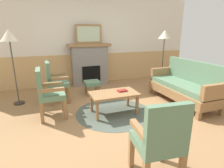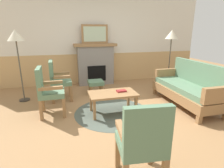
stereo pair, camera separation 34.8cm
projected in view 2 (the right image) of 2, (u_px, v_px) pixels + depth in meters
name	position (u px, v px, depth m)	size (l,w,h in m)	color
ground_plane	(116.00, 114.00, 3.68)	(14.00, 14.00, 0.00)	#997047
wall_back	(94.00, 42.00, 5.72)	(7.20, 0.14, 2.70)	silver
fireplace	(96.00, 64.00, 5.67)	(1.30, 0.44, 1.28)	gray
framed_picture	(95.00, 34.00, 5.42)	(0.80, 0.04, 0.56)	olive
couch	(188.00, 88.00, 4.07)	(0.70, 1.80, 0.98)	olive
coffee_table	(113.00, 95.00, 3.65)	(0.96, 0.56, 0.44)	olive
round_rug	(113.00, 112.00, 3.76)	(1.59, 1.59, 0.01)	#4C564C
book_on_table	(121.00, 91.00, 3.70)	(0.20, 0.12, 0.03)	maroon
footstool	(96.00, 83.00, 4.85)	(0.40, 0.40, 0.36)	olive
armchair_near_fireplace	(48.00, 89.00, 3.52)	(0.49, 0.49, 0.98)	olive
armchair_by_window_left	(58.00, 79.00, 4.32)	(0.50, 0.50, 0.98)	olive
armchair_front_left	(143.00, 140.00, 1.87)	(0.53, 0.53, 0.98)	olive
floor_lamp_by_couch	(171.00, 38.00, 5.10)	(0.36, 0.36, 1.68)	#332D28
floor_lamp_by_chairs	(16.00, 40.00, 4.02)	(0.36, 0.36, 1.68)	#332D28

